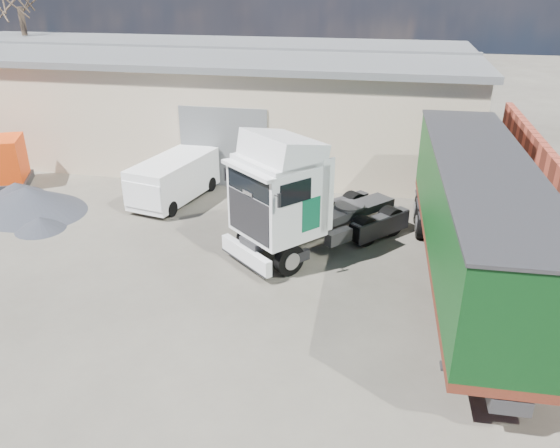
# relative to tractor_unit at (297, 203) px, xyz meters

# --- Properties ---
(ground) EXTENTS (120.00, 120.00, 0.00)m
(ground) POSITION_rel_tractor_unit_xyz_m (-2.34, -4.14, -1.86)
(ground) COLOR #2A2722
(ground) RESTS_ON ground
(warehouse) EXTENTS (30.60, 12.60, 5.42)m
(warehouse) POSITION_rel_tractor_unit_xyz_m (-8.34, 11.86, 0.80)
(warehouse) COLOR #BAA98F
(warehouse) RESTS_ON ground
(tractor_unit) EXTENTS (6.13, 6.49, 4.42)m
(tractor_unit) POSITION_rel_tractor_unit_xyz_m (0.00, 0.00, 0.00)
(tractor_unit) COLOR black
(tractor_unit) RESTS_ON ground
(box_trailer) EXTENTS (2.95, 12.49, 4.13)m
(box_trailer) POSITION_rel_tractor_unit_xyz_m (5.50, -1.34, 0.66)
(box_trailer) COLOR #2D2D30
(box_trailer) RESTS_ON ground
(panel_van) EXTENTS (2.76, 4.78, 1.83)m
(panel_van) POSITION_rel_tractor_unit_xyz_m (-5.97, 3.55, -0.91)
(panel_van) COLOR black
(panel_van) RESTS_ON ground
(gravel_heap) EXTENTS (6.28, 6.28, 1.05)m
(gravel_heap) POSITION_rel_tractor_unit_xyz_m (-11.44, 1.48, -1.37)
(gravel_heap) COLOR black
(gravel_heap) RESTS_ON ground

